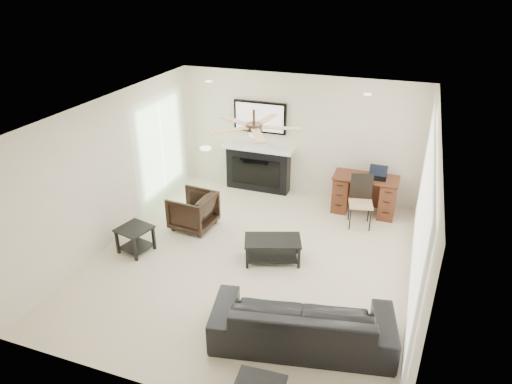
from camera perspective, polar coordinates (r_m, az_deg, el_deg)
room_shell at (r=6.76m, az=1.17°, el=3.35°), size 5.50×5.54×2.52m
sofa at (r=5.96m, az=5.82°, el=-15.77°), size 2.40×1.31×0.66m
armchair at (r=8.39m, az=-7.88°, el=-2.34°), size 0.80×0.78×0.67m
coffee_table at (r=7.45m, az=2.08°, el=-7.27°), size 1.02×0.77×0.40m
end_table_left at (r=7.93m, az=-14.82°, el=-5.76°), size 0.60×0.60×0.45m
fireplace_unit at (r=9.53m, az=0.24°, el=5.55°), size 1.52×0.34×1.91m
desk at (r=9.04m, az=13.39°, el=-0.34°), size 1.22×0.56×0.76m
desk_chair at (r=8.51m, az=12.98°, el=-1.26°), size 0.50×0.52×0.97m
laptop at (r=8.81m, az=14.98°, el=2.30°), size 0.33×0.24×0.23m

